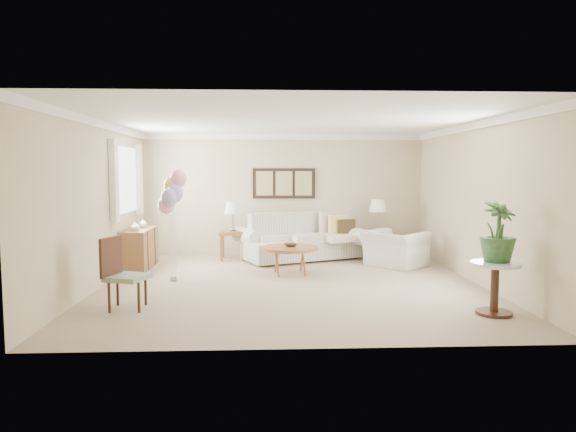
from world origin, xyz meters
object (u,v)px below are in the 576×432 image
object	(u,v)px
sofa	(303,241)
balloon_cluster	(172,193)
coffee_table	(290,249)
armchair	(395,249)
accent_chair	(122,272)

from	to	relation	value
sofa	balloon_cluster	world-z (taller)	balloon_cluster
coffee_table	balloon_cluster	xyz separation A→B (m)	(-1.96, -0.47, 1.00)
coffee_table	armchair	distance (m)	2.13
sofa	coffee_table	distance (m)	1.57
sofa	armchair	bearing A→B (deg)	-27.77
sofa	coffee_table	size ratio (longest dim) A/B	3.02
coffee_table	balloon_cluster	distance (m)	2.25
balloon_cluster	accent_chair	bearing A→B (deg)	-101.73
sofa	coffee_table	bearing A→B (deg)	-102.39
coffee_table	accent_chair	size ratio (longest dim) A/B	1.01
sofa	armchair	size ratio (longest dim) A/B	2.82
sofa	armchair	xyz separation A→B (m)	(1.69, -0.89, -0.04)
coffee_table	armchair	size ratio (longest dim) A/B	0.93
armchair	accent_chair	world-z (taller)	accent_chair
armchair	balloon_cluster	xyz separation A→B (m)	(-3.98, -1.12, 1.11)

